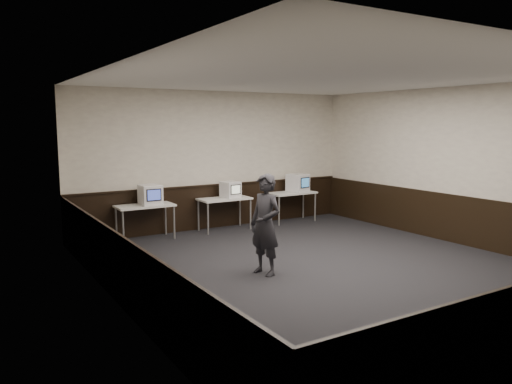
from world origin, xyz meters
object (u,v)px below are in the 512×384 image
(desk_center, at_px, (225,201))
(emac_center, at_px, (230,189))
(emac_left, at_px, (150,195))
(emac_right, at_px, (298,183))
(person, at_px, (265,225))
(desk_right, at_px, (292,195))
(desk_left, at_px, (145,208))

(desk_center, height_order, emac_center, emac_center)
(emac_left, xyz_separation_m, emac_right, (3.89, 0.06, 0.01))
(emac_center, height_order, person, person)
(desk_right, xyz_separation_m, person, (-2.94, -3.39, 0.15))
(desk_center, bearing_deg, emac_right, 0.76)
(emac_left, xyz_separation_m, person, (0.75, -3.35, -0.14))
(emac_left, height_order, emac_center, emac_left)
(desk_right, relative_size, emac_center, 2.68)
(emac_left, relative_size, emac_right, 0.83)
(desk_right, relative_size, emac_right, 2.15)
(desk_center, relative_size, emac_left, 2.60)
(desk_left, distance_m, emac_center, 2.08)
(desk_left, relative_size, desk_center, 1.00)
(emac_right, distance_m, person, 4.64)
(desk_left, relative_size, emac_right, 2.15)
(emac_center, xyz_separation_m, person, (-1.20, -3.39, -0.11))
(emac_right, height_order, person, person)
(desk_center, height_order, person, person)
(emac_left, distance_m, emac_center, 1.94)
(desk_left, xyz_separation_m, desk_right, (3.80, 0.00, 0.00))
(emac_right, bearing_deg, desk_right, 173.45)
(desk_left, bearing_deg, person, -75.72)
(desk_left, bearing_deg, emac_right, 0.40)
(desk_left, bearing_deg, desk_right, 0.00)
(emac_right, xyz_separation_m, person, (-3.14, -3.41, -0.15))
(emac_center, bearing_deg, person, -118.48)
(desk_left, xyz_separation_m, person, (0.86, -3.39, 0.15))
(emac_center, distance_m, person, 3.60)
(desk_center, distance_m, person, 3.54)
(emac_left, relative_size, person, 0.28)
(desk_left, bearing_deg, emac_center, 0.09)
(emac_center, height_order, emac_right, emac_right)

